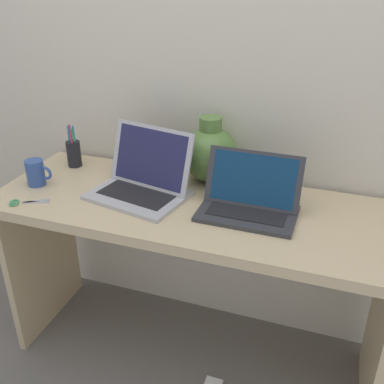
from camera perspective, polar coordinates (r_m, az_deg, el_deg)
The scene contains 9 objects.
ground_plane at distance 2.17m, azimuth 0.00°, elevation -19.21°, with size 6.00×6.00×0.00m, color slate.
back_wall at distance 1.84m, azimuth 3.42°, elevation 15.42°, with size 4.40×0.04×2.40m, color beige.
desk at distance 1.79m, azimuth 0.00°, elevation -6.01°, with size 1.53×0.56×0.75m.
laptop_left at distance 1.77m, azimuth -5.99°, elevation 1.79°, with size 0.40×0.33×0.25m.
laptop_right at distance 1.65m, azimuth 7.23°, elevation -0.70°, with size 0.35×0.22×0.21m.
green_vase at distance 1.85m, azimuth 2.27°, elevation 4.82°, with size 0.22×0.22×0.27m.
coffee_mug at distance 1.93m, azimuth -18.81°, elevation 2.29°, with size 0.11×0.07×0.10m.
pen_cup at distance 2.07m, azimuth -14.48°, elevation 4.73°, with size 0.06×0.06×0.19m.
scissors at distance 1.83m, azimuth -20.37°, elevation -1.22°, with size 0.14×0.10×0.01m.
Camera 1 is at (0.50, -1.41, 1.58)m, focal length 42.92 mm.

